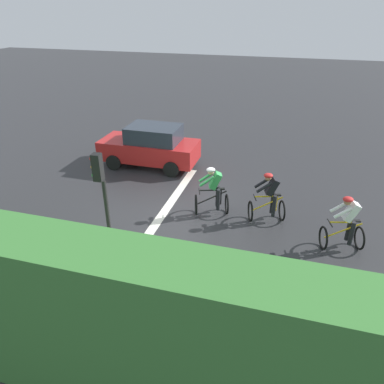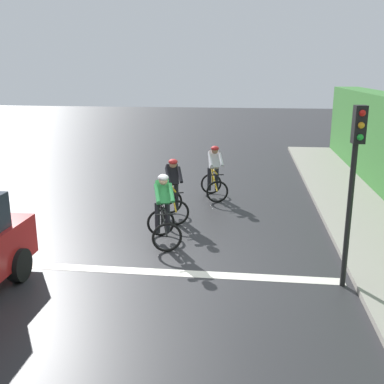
% 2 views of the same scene
% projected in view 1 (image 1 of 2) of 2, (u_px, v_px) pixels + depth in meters
% --- Properties ---
extents(ground_plane, '(80.00, 80.00, 0.00)m').
position_uv_depth(ground_plane, '(171.00, 212.00, 12.35)').
color(ground_plane, '#28282B').
extents(sidewalk_kerb, '(2.80, 25.68, 0.12)m').
position_uv_depth(sidewalk_kerb, '(182.00, 342.00, 7.55)').
color(sidewalk_kerb, gray).
rests_on(sidewalk_kerb, ground).
extents(stone_wall_low, '(0.44, 25.68, 0.59)m').
position_uv_depth(stone_wall_low, '(167.00, 372.00, 6.67)').
color(stone_wall_low, tan).
rests_on(stone_wall_low, ground).
extents(hedge_wall, '(1.10, 25.68, 3.10)m').
position_uv_depth(hedge_wall, '(159.00, 337.00, 5.84)').
color(hedge_wall, '#387533').
rests_on(hedge_wall, ground).
extents(road_marking_stop_line, '(7.00, 0.30, 0.01)m').
position_uv_depth(road_marking_stop_line, '(165.00, 211.00, 12.40)').
color(road_marking_stop_line, silver).
rests_on(road_marking_stop_line, ground).
extents(cyclist_lead, '(0.94, 1.22, 1.66)m').
position_uv_depth(cyclist_lead, '(346.00, 224.00, 10.17)').
color(cyclist_lead, black).
rests_on(cyclist_lead, ground).
extents(cyclist_second, '(0.98, 1.24, 1.66)m').
position_uv_depth(cyclist_second, '(269.00, 198.00, 11.52)').
color(cyclist_second, black).
rests_on(cyclist_second, ground).
extents(cyclist_mid, '(0.98, 1.24, 1.66)m').
position_uv_depth(cyclist_mid, '(213.00, 192.00, 11.90)').
color(cyclist_mid, black).
rests_on(cyclist_mid, ground).
extents(car_red, '(1.89, 4.10, 1.76)m').
position_uv_depth(car_red, '(150.00, 146.00, 15.44)').
color(car_red, '#B21E1E').
rests_on(car_red, ground).
extents(traffic_light_near_crossing, '(0.21, 0.31, 3.34)m').
position_uv_depth(traffic_light_near_crossing, '(103.00, 199.00, 8.51)').
color(traffic_light_near_crossing, black).
rests_on(traffic_light_near_crossing, ground).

